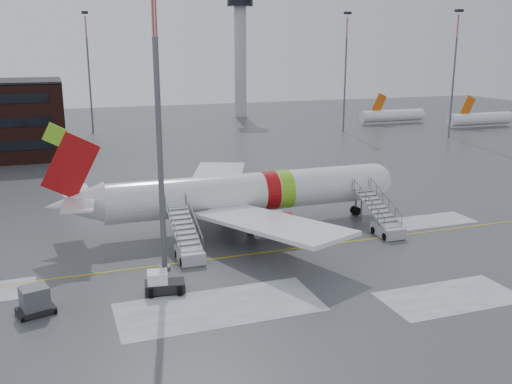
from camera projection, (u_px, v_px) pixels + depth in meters
name	position (u px, v px, depth m)	size (l,w,h in m)	color
ground	(253.00, 250.00, 50.31)	(260.00, 260.00, 0.00)	#494C4F
airliner	(240.00, 194.00, 55.82)	(35.03, 32.97, 11.18)	white
airstair_fwd	(384.00, 223.00, 54.44)	(2.05, 7.70, 3.48)	#AAACB1
airstair_aft	(188.00, 246.00, 48.21)	(2.05, 7.70, 3.48)	#B9BBC0
pushback_tug	(162.00, 283.00, 41.37)	(3.07, 2.48, 1.64)	black
uld_container	(35.00, 301.00, 38.05)	(2.73, 2.29, 1.92)	black
light_mast_near	(159.00, 122.00, 42.85)	(1.20, 1.20, 22.87)	#595B60
control_tower	(240.00, 41.00, 142.15)	(6.40, 6.40, 30.00)	#B2B5BA
light_mast_far_ne	(346.00, 65.00, 117.16)	(1.20, 1.20, 24.25)	#595B60
light_mast_far_n	(88.00, 65.00, 115.47)	(1.20, 1.20, 24.25)	#595B60
light_mast_far_e	(454.00, 66.00, 109.60)	(1.20, 1.20, 24.25)	#595B60
distant_aircraft	(419.00, 126.00, 129.09)	(35.00, 18.00, 8.00)	#D8590C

